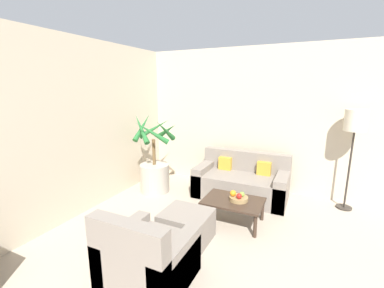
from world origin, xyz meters
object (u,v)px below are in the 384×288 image
at_px(floor_lamp, 355,125).
at_px(armchair, 147,259).
at_px(potted_palm, 155,169).
at_px(apple_red, 239,196).
at_px(apple_green, 242,194).
at_px(fruit_bowl, 239,199).
at_px(sofa_loveseat, 241,182).
at_px(ottoman, 186,226).
at_px(orange_fruit, 233,193).
at_px(coffee_table, 233,203).

xyz_separation_m(floor_lamp, armchair, (-1.97, -2.78, -1.11)).
xyz_separation_m(potted_palm, armchair, (1.26, -2.04, -0.17)).
xyz_separation_m(apple_red, apple_green, (0.02, 0.09, -0.00)).
bearing_deg(fruit_bowl, apple_red, -71.36).
xyz_separation_m(sofa_loveseat, apple_red, (0.23, -0.99, 0.17)).
relative_size(apple_green, armchair, 0.09).
distance_m(fruit_bowl, ottoman, 0.89).
xyz_separation_m(sofa_loveseat, ottoman, (-0.28, -1.65, -0.08)).
distance_m(sofa_loveseat, orange_fruit, 0.97).
height_order(potted_palm, sofa_loveseat, potted_palm).
bearing_deg(apple_red, floor_lamp, 41.31).
relative_size(fruit_bowl, armchair, 0.33).
bearing_deg(potted_palm, floor_lamp, 12.94).
bearing_deg(coffee_table, floor_lamp, 38.67).
distance_m(floor_lamp, apple_green, 2.08).
bearing_deg(armchair, sofa_loveseat, 83.23).
xyz_separation_m(apple_red, ottoman, (-0.51, -0.65, -0.25)).
height_order(apple_green, orange_fruit, orange_fruit).
bearing_deg(apple_green, ottoman, -125.48).
distance_m(fruit_bowl, apple_red, 0.10).
bearing_deg(apple_red, orange_fruit, 155.42).
height_order(coffee_table, ottoman, ottoman).
bearing_deg(apple_green, potted_palm, 166.34).
bearing_deg(floor_lamp, coffee_table, -141.33).
xyz_separation_m(fruit_bowl, ottoman, (-0.49, -0.72, -0.18)).
height_order(apple_green, armchair, armchair).
bearing_deg(apple_red, ottoman, -128.02).
relative_size(apple_red, armchair, 0.10).
bearing_deg(floor_lamp, apple_red, -138.69).
relative_size(potted_palm, apple_red, 18.75).
bearing_deg(apple_green, armchair, -108.72).
bearing_deg(armchair, ottoman, 89.20).
relative_size(orange_fruit, ottoman, 0.15).
distance_m(floor_lamp, coffee_table, 2.25).
bearing_deg(apple_green, coffee_table, -155.39).
bearing_deg(coffee_table, potted_palm, 163.85).
height_order(floor_lamp, apple_red, floor_lamp).
distance_m(coffee_table, ottoman, 0.82).
distance_m(sofa_loveseat, apple_red, 1.03).
height_order(potted_palm, fruit_bowl, potted_palm).
bearing_deg(floor_lamp, apple_green, -140.40).
height_order(orange_fruit, ottoman, orange_fruit).
distance_m(coffee_table, fruit_bowl, 0.11).
distance_m(sofa_loveseat, floor_lamp, 2.03).
bearing_deg(sofa_loveseat, armchair, -96.77).
bearing_deg(apple_green, sofa_loveseat, 105.27).
distance_m(potted_palm, armchair, 2.40).
relative_size(potted_palm, sofa_loveseat, 0.93).
bearing_deg(armchair, coffee_table, 74.48).
bearing_deg(armchair, potted_palm, 121.70).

